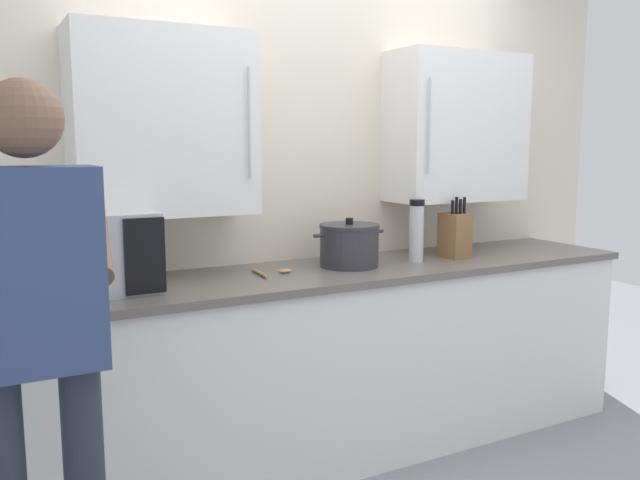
{
  "coord_description": "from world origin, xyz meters",
  "views": [
    {
      "loc": [
        -1.56,
        -1.92,
        1.49
      ],
      "look_at": [
        -0.15,
        0.68,
        1.06
      ],
      "focal_mm": 37.0,
      "sensor_mm": 36.0,
      "label": 1
    }
  ],
  "objects_px": {
    "wooden_spoon": "(274,272)",
    "thermos_flask": "(416,230)",
    "microwave_oven": "(75,253)",
    "knife_block": "(455,235)",
    "person_figure": "(37,334)",
    "stock_pot": "(349,245)"
  },
  "relations": [
    {
      "from": "microwave_oven",
      "to": "thermos_flask",
      "type": "height_order",
      "value": "microwave_oven"
    },
    {
      "from": "microwave_oven",
      "to": "thermos_flask",
      "type": "relative_size",
      "value": 2.57
    },
    {
      "from": "microwave_oven",
      "to": "knife_block",
      "type": "distance_m",
      "value": 1.85
    },
    {
      "from": "knife_block",
      "to": "person_figure",
      "type": "height_order",
      "value": "person_figure"
    },
    {
      "from": "knife_block",
      "to": "thermos_flask",
      "type": "distance_m",
      "value": 0.25
    },
    {
      "from": "knife_block",
      "to": "person_figure",
      "type": "bearing_deg",
      "value": -159.0
    },
    {
      "from": "microwave_oven",
      "to": "wooden_spoon",
      "type": "xyz_separation_m",
      "value": [
        0.85,
        -0.01,
        -0.15
      ]
    },
    {
      "from": "wooden_spoon",
      "to": "knife_block",
      "type": "distance_m",
      "value": 1.01
    },
    {
      "from": "stock_pot",
      "to": "person_figure",
      "type": "height_order",
      "value": "person_figure"
    },
    {
      "from": "wooden_spoon",
      "to": "stock_pot",
      "type": "distance_m",
      "value": 0.41
    },
    {
      "from": "microwave_oven",
      "to": "wooden_spoon",
      "type": "distance_m",
      "value": 0.86
    },
    {
      "from": "wooden_spoon",
      "to": "thermos_flask",
      "type": "height_order",
      "value": "thermos_flask"
    },
    {
      "from": "microwave_oven",
      "to": "stock_pot",
      "type": "xyz_separation_m",
      "value": [
        1.24,
        -0.01,
        -0.06
      ]
    },
    {
      "from": "wooden_spoon",
      "to": "knife_block",
      "type": "bearing_deg",
      "value": -2.43
    },
    {
      "from": "knife_block",
      "to": "stock_pot",
      "type": "distance_m",
      "value": 0.61
    },
    {
      "from": "stock_pot",
      "to": "person_figure",
      "type": "xyz_separation_m",
      "value": [
        -1.46,
        -0.83,
        -0.02
      ]
    },
    {
      "from": "knife_block",
      "to": "person_figure",
      "type": "distance_m",
      "value": 2.22
    },
    {
      "from": "wooden_spoon",
      "to": "person_figure",
      "type": "bearing_deg",
      "value": -141.82
    },
    {
      "from": "microwave_oven",
      "to": "person_figure",
      "type": "height_order",
      "value": "person_figure"
    },
    {
      "from": "thermos_flask",
      "to": "person_figure",
      "type": "xyz_separation_m",
      "value": [
        -1.82,
        -0.79,
        -0.07
      ]
    },
    {
      "from": "microwave_oven",
      "to": "thermos_flask",
      "type": "xyz_separation_m",
      "value": [
        1.6,
        -0.06,
        -0.0
      ]
    },
    {
      "from": "stock_pot",
      "to": "thermos_flask",
      "type": "bearing_deg",
      "value": -7.23
    }
  ]
}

